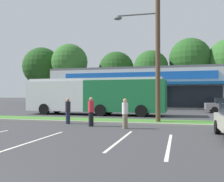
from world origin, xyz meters
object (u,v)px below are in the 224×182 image
at_px(pedestrian_by_pole, 68,111).
at_px(car_1, 108,104).
at_px(city_bus, 95,95).
at_px(pedestrian_near_bench, 91,112).
at_px(utility_pole, 155,41).
at_px(pedestrian_mid, 125,114).

bearing_deg(pedestrian_by_pole, car_1, -162.72).
distance_m(city_bus, pedestrian_by_pole, 7.12).
relative_size(city_bus, pedestrian_near_bench, 7.59).
bearing_deg(pedestrian_near_bench, car_1, -48.01).
relative_size(pedestrian_near_bench, pedestrian_by_pole, 1.04).
bearing_deg(city_bus, pedestrian_by_pole, 96.19).
xyz_separation_m(utility_pole, pedestrian_mid, (-1.37, -2.94, -4.40)).
height_order(utility_pole, pedestrian_by_pole, utility_pole).
relative_size(utility_pole, pedestrian_mid, 6.04).
height_order(city_bus, pedestrian_by_pole, city_bus).
relative_size(city_bus, pedestrian_mid, 7.87).
bearing_deg(pedestrian_mid, city_bus, 151.18).
xyz_separation_m(city_bus, pedestrian_near_bench, (2.41, -7.82, -0.93)).
distance_m(car_1, pedestrian_near_bench, 13.78).
distance_m(utility_pole, pedestrian_by_pole, 7.07).
height_order(utility_pole, city_bus, utility_pole).
xyz_separation_m(pedestrian_by_pole, pedestrian_mid, (3.91, -1.30, 0.00)).
xyz_separation_m(car_1, pedestrian_mid, (4.86, -14.01, 0.05)).
distance_m(utility_pole, city_bus, 8.69).
distance_m(utility_pole, car_1, 13.46).
height_order(car_1, pedestrian_near_bench, pedestrian_near_bench).
xyz_separation_m(utility_pole, car_1, (-6.23, 11.07, -4.46)).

